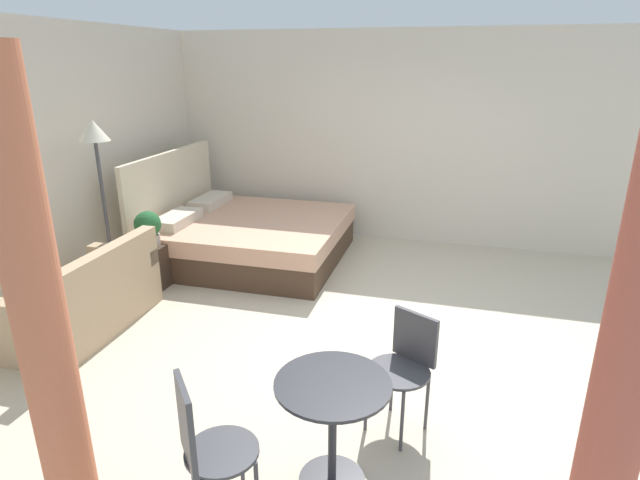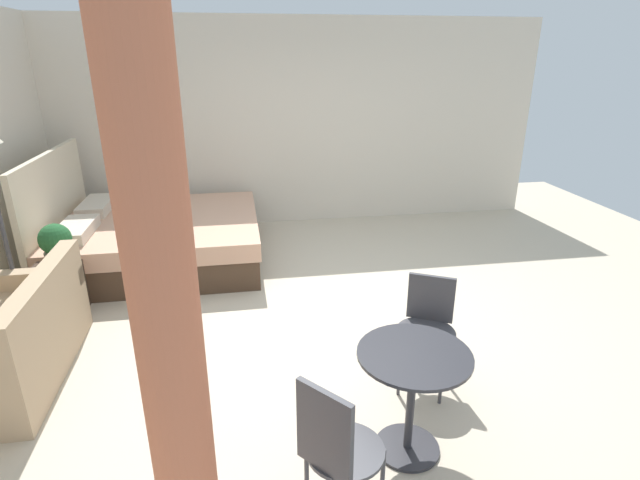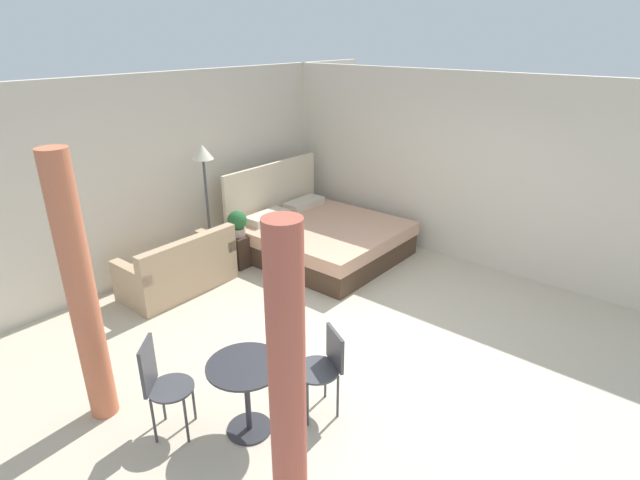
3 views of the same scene
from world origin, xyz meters
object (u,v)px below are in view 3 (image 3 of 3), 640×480
Objects in this scene: bed at (320,237)px; balcony_table at (247,385)px; potted_plant at (237,223)px; nightstand at (243,248)px; cafe_chair_near_window at (325,363)px; couch at (179,271)px; floor_lamp at (204,166)px; cafe_chair_near_couch at (160,380)px.

bed is 3.86m from balcony_table.
bed is 5.91× the size of potted_plant.
cafe_chair_near_window reaches higher than nightstand.
cafe_chair_near_window is at bearing -27.96° from balcony_table.
bed is 1.49× the size of couch.
couch is at bearing 65.88° from balcony_table.
floor_lamp is 3.65m from balcony_table.
cafe_chair_near_couch is (-0.47, 0.55, 0.06)m from balcony_table.
cafe_chair_near_couch is (-2.81, -2.10, 0.31)m from nightstand.
cafe_chair_near_window reaches higher than couch.
floor_lamp is 2.25× the size of cafe_chair_near_window.
floor_lamp reaches higher than couch.
cafe_chair_near_window is at bearing -111.80° from floor_lamp.
potted_plant is (-0.10, -0.02, 0.44)m from nightstand.
floor_lamp is 2.01× the size of cafe_chair_near_couch.
couch is 1.84× the size of cafe_chair_near_window.
nightstand is 0.57× the size of cafe_chair_near_couch.
balcony_table is (-2.33, -2.65, 0.24)m from nightstand.
cafe_chair_near_window is (-2.68, -2.30, 0.21)m from bed.
balcony_table is at bearing -131.34° from nightstand.
cafe_chair_near_window is (-0.55, -2.99, 0.22)m from couch.
couch reaches higher than nightstand.
balcony_table is at bearing -149.47° from bed.
couch is at bearing 51.68° from cafe_chair_near_couch.
couch is at bearing 161.81° from bed.
nightstand is 1.38× the size of potted_plant.
couch reaches higher than balcony_table.
potted_plant is (1.04, -0.03, 0.40)m from couch.
cafe_chair_near_window is 1.42m from cafe_chair_near_couch.
floor_lamp is at bearing 56.33° from balcony_table.
couch is at bearing -161.73° from floor_lamp.
floor_lamp is at bearing 18.27° from couch.
balcony_table is 0.76× the size of cafe_chair_near_couch.
cafe_chair_near_couch is (-2.41, -2.35, -1.00)m from floor_lamp.
potted_plant is 0.55× the size of balcony_table.
floor_lamp is 3.51m from cafe_chair_near_couch.
bed is 2.24m from couch.
cafe_chair_near_window is at bearing -119.56° from nightstand.
couch is (-2.13, 0.70, -0.01)m from bed.
couch is 2.87× the size of nightstand.
cafe_chair_near_couch reaches higher than couch.
couch is 1.64× the size of cafe_chair_near_couch.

